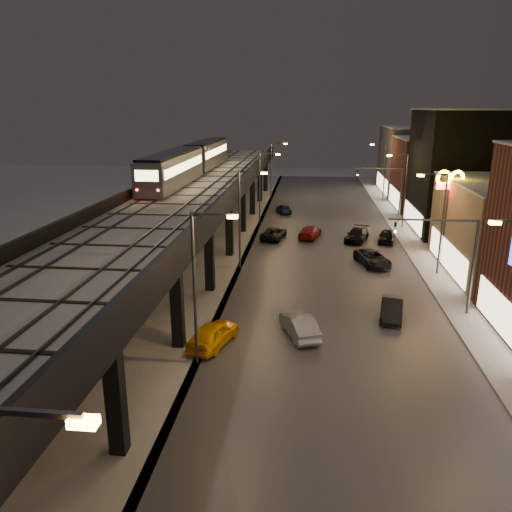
{
  "coord_description": "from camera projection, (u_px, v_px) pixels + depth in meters",
  "views": [
    {
      "loc": [
        5.52,
        -12.53,
        14.35
      ],
      "look_at": [
        2.16,
        18.47,
        5.0
      ],
      "focal_mm": 35.0,
      "sensor_mm": 36.0,
      "label": 1
    }
  ],
  "objects": [
    {
      "name": "viaduct_parapet_streetside",
      "position": [
        230.0,
        193.0,
        45.3
      ],
      "size": [
        0.3,
        100.0,
        1.1
      ],
      "primitive_type": "cube",
      "color": "black",
      "rests_on": "elevated_viaduct"
    },
    {
      "name": "streetlight_right_4",
      "position": [
        383.0,
        168.0,
        77.19
      ],
      "size": [
        2.56,
        0.28,
        9.0
      ],
      "color": "#38383A",
      "rests_on": "ground"
    },
    {
      "name": "car_onc_red",
      "position": [
        387.0,
        237.0,
        54.54
      ],
      "size": [
        2.43,
        4.34,
        1.39
      ],
      "primitive_type": "imported",
      "rotation": [
        0.0,
        0.0,
        -0.2
      ],
      "color": "black",
      "rests_on": "ground"
    },
    {
      "name": "streetlight_left_1",
      "position": [
        199.0,
        279.0,
        27.55
      ],
      "size": [
        2.57,
        0.28,
        9.0
      ],
      "color": "#38383A",
      "rests_on": "ground"
    },
    {
      "name": "building_f",
      "position": [
        420.0,
        160.0,
        84.91
      ],
      "size": [
        12.2,
        16.2,
        11.16
      ],
      "color": "#424242",
      "rests_on": "ground"
    },
    {
      "name": "car_onc_white",
      "position": [
        357.0,
        236.0,
        55.05
      ],
      "size": [
        3.33,
        5.21,
        1.41
      ],
      "primitive_type": "imported",
      "rotation": [
        0.0,
        0.0,
        -0.3
      ],
      "color": "black",
      "rests_on": "ground"
    },
    {
      "name": "subway_train",
      "position": [
        192.0,
        160.0,
        59.25
      ],
      "size": [
        2.8,
        34.31,
        3.35
      ],
      "color": "gray",
      "rests_on": "viaduct_trackbed"
    },
    {
      "name": "viaduct_parapet_far",
      "position": [
        138.0,
        191.0,
        46.2
      ],
      "size": [
        0.3,
        100.0,
        1.1
      ],
      "primitive_type": "cube",
      "color": "black",
      "rests_on": "elevated_viaduct"
    },
    {
      "name": "streetlight_left_3",
      "position": [
        262.0,
        183.0,
        61.83
      ],
      "size": [
        2.57,
        0.28,
        9.0
      ],
      "color": "#38383A",
      "rests_on": "ground"
    },
    {
      "name": "streetlight_right_2",
      "position": [
        440.0,
        217.0,
        42.91
      ],
      "size": [
        2.56,
        0.28,
        9.0
      ],
      "color": "#38383A",
      "rests_on": "ground"
    },
    {
      "name": "traffic_light_rig_b",
      "position": [
        392.0,
        188.0,
        63.21
      ],
      "size": [
        6.1,
        0.34,
        7.0
      ],
      "color": "#38383A",
      "rests_on": "ground"
    },
    {
      "name": "road_surface",
      "position": [
        328.0,
        258.0,
        49.17
      ],
      "size": [
        17.0,
        120.0,
        0.06
      ],
      "primitive_type": "cube",
      "color": "#46474D",
      "rests_on": "ground"
    },
    {
      "name": "streetlight_left_2",
      "position": [
        242.0,
        213.0,
        44.69
      ],
      "size": [
        2.57,
        0.28,
        9.0
      ],
      "color": "#38383A",
      "rests_on": "ground"
    },
    {
      "name": "building_d",
      "position": [
        470.0,
        172.0,
        57.82
      ],
      "size": [
        12.2,
        13.2,
        14.16
      ],
      "color": "black",
      "rests_on": "ground"
    },
    {
      "name": "streetlight_right_3",
      "position": [
        403.0,
        186.0,
        60.05
      ],
      "size": [
        2.56,
        0.28,
        9.0
      ],
      "color": "#38383A",
      "rests_on": "ground"
    },
    {
      "name": "streetlight_left_4",
      "position": [
        273.0,
        167.0,
        78.97
      ],
      "size": [
        2.57,
        0.28,
        9.0
      ],
      "color": "#38383A",
      "rests_on": "ground"
    },
    {
      "name": "elevated_viaduct",
      "position": [
        184.0,
        205.0,
        45.96
      ],
      "size": [
        9.0,
        100.0,
        6.3
      ],
      "color": "black",
      "rests_on": "ground"
    },
    {
      "name": "car_far_white",
      "position": [
        284.0,
        209.0,
        69.6
      ],
      "size": [
        2.64,
        4.16,
        1.32
      ],
      "primitive_type": "imported",
      "rotation": [
        0.0,
        0.0,
        3.44
      ],
      "color": "#142046",
      "rests_on": "ground"
    },
    {
      "name": "under_viaduct_pavement",
      "position": [
        194.0,
        254.0,
        50.57
      ],
      "size": [
        11.0,
        120.0,
        0.06
      ],
      "primitive_type": "cube",
      "color": "#9FA1A8",
      "rests_on": "ground"
    },
    {
      "name": "car_onc_silver",
      "position": [
        392.0,
        310.0,
        34.98
      ],
      "size": [
        2.17,
        4.38,
        1.38
      ],
      "primitive_type": "imported",
      "rotation": [
        0.0,
        0.0,
        -0.18
      ],
      "color": "black",
      "rests_on": "ground"
    },
    {
      "name": "car_mid_silver",
      "position": [
        274.0,
        234.0,
        56.07
      ],
      "size": [
        3.03,
        5.06,
        1.31
      ],
      "primitive_type": "imported",
      "rotation": [
        0.0,
        0.0,
        2.95
      ],
      "color": "black",
      "rests_on": "ground"
    },
    {
      "name": "car_onc_dark",
      "position": [
        373.0,
        259.0,
        46.7
      ],
      "size": [
        3.54,
        5.39,
        1.38
      ],
      "primitive_type": "imported",
      "rotation": [
        0.0,
        0.0,
        0.27
      ],
      "color": "black",
      "rests_on": "ground"
    },
    {
      "name": "viaduct_trackbed",
      "position": [
        184.0,
        197.0,
        45.86
      ],
      "size": [
        8.4,
        100.0,
        0.32
      ],
      "color": "#B2B7C1",
      "rests_on": "elevated_viaduct"
    },
    {
      "name": "traffic_light_rig_a",
      "position": [
        457.0,
        255.0,
        34.65
      ],
      "size": [
        6.1,
        0.34,
        7.0
      ],
      "color": "#38383A",
      "rests_on": "ground"
    },
    {
      "name": "building_e",
      "position": [
        439.0,
        174.0,
        71.73
      ],
      "size": [
        12.2,
        12.2,
        10.16
      ],
      "color": "#52261F",
      "rests_on": "ground"
    },
    {
      "name": "sign_mcdonalds",
      "position": [
        449.0,
        190.0,
        44.89
      ],
      "size": [
        2.65,
        0.77,
        8.95
      ],
      "color": "#38383A",
      "rests_on": "ground"
    },
    {
      "name": "sidewalk_right",
      "position": [
        432.0,
        261.0,
        48.13
      ],
      "size": [
        4.0,
        120.0,
        0.14
      ],
      "primitive_type": "cube",
      "color": "#9FA1A8",
      "rests_on": "ground"
    },
    {
      "name": "car_near_white",
      "position": [
        299.0,
        326.0,
        32.29
      ],
      "size": [
        2.94,
        4.65,
        1.45
      ],
      "primitive_type": "imported",
      "rotation": [
        0.0,
        0.0,
        3.49
      ],
      "color": "gray",
      "rests_on": "ground"
    },
    {
      "name": "car_mid_dark",
      "position": [
        310.0,
        232.0,
        56.51
      ],
      "size": [
        2.94,
        5.04,
        1.37
      ],
      "primitive_type": "imported",
      "rotation": [
        0.0,
        0.0,
        2.91
      ],
      "color": "maroon",
      "rests_on": "ground"
    },
    {
      "name": "car_taxi",
      "position": [
        213.0,
        335.0,
        30.96
      ],
      "size": [
        3.02,
        4.85,
        1.54
      ],
      "primitive_type": "imported",
      "rotation": [
        0.0,
        0.0,
        2.86
      ],
      "color": "#FFB602",
      "rests_on": "ground"
    }
  ]
}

